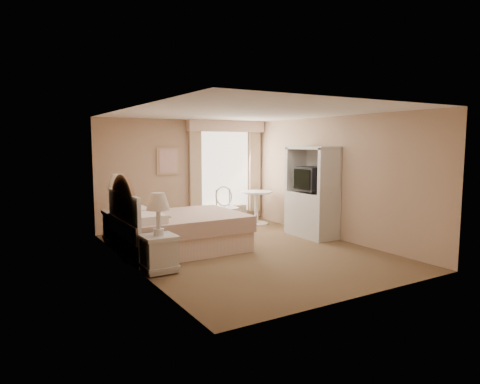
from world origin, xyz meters
TOP-DOWN VIEW (x-y plane):
  - room at (0.00, 0.00)m, footprint 4.21×5.51m
  - window at (1.05, 2.65)m, footprint 2.05×0.22m
  - framed_art at (-0.45, 2.71)m, footprint 0.52×0.04m
  - bed at (-1.11, 0.70)m, footprint 2.22×1.74m
  - nightstand_near at (-1.84, -0.43)m, footprint 0.50×0.50m
  - nightstand_far at (-1.84, 1.81)m, footprint 0.55×0.55m
  - round_table at (1.56, 2.08)m, footprint 0.76×0.76m
  - cafe_chair at (0.59, 1.83)m, footprint 0.54×0.54m
  - armoire at (1.81, 0.34)m, footprint 0.57×1.14m

SIDE VIEW (x-z plane):
  - bed at x=-1.11m, z-range -0.40..1.14m
  - nightstand_near at x=-1.84m, z-range -0.15..1.06m
  - nightstand_far at x=-1.84m, z-range -0.16..1.18m
  - round_table at x=1.56m, z-range 0.13..0.94m
  - cafe_chair at x=0.59m, z-range 0.08..1.07m
  - armoire at x=1.81m, z-range -0.16..1.73m
  - room at x=0.00m, z-range -0.01..2.50m
  - window at x=1.05m, z-range 0.09..2.60m
  - framed_art at x=-0.45m, z-range 1.24..1.86m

